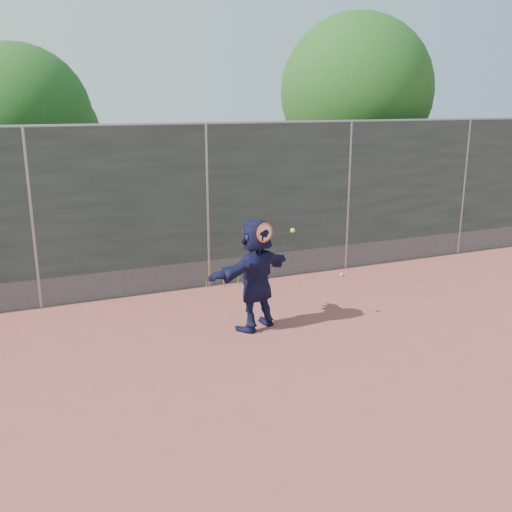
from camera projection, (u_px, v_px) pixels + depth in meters
name	position (u px, v px, depth m)	size (l,w,h in m)	color
ground	(292.00, 360.00, 7.70)	(80.00, 80.00, 0.00)	#9E4C42
player	(256.00, 274.00, 8.59)	(1.59, 0.51, 1.71)	#15173A
ball_ground	(342.00, 274.00, 11.37)	(0.07, 0.07, 0.07)	yellow
fence	(207.00, 203.00, 10.38)	(20.00, 0.06, 3.03)	#38423D
swing_action	(267.00, 234.00, 8.28)	(0.66, 0.14, 0.51)	#ED4116
tree_right	(361.00, 96.00, 13.66)	(3.78, 3.60, 5.39)	#382314
tree_left	(26.00, 123.00, 11.65)	(3.15, 3.00, 4.53)	#382314
weed_clump	(226.00, 279.00, 10.77)	(0.68, 0.07, 0.30)	#387226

